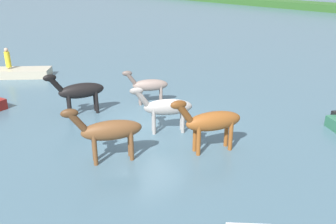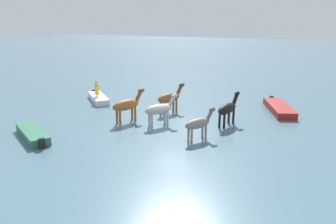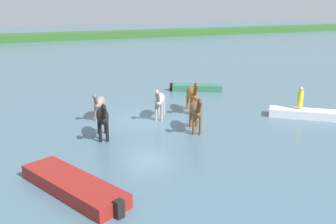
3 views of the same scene
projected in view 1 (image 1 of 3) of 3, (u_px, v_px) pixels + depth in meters
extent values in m
plane|color=#476675|center=(149.00, 127.00, 14.58)|extent=(204.98, 204.98, 0.00)
ellipsoid|color=brown|center=(214.00, 121.00, 12.23)|extent=(1.24, 2.16, 0.70)
cylinder|color=brown|center=(199.00, 140.00, 12.11)|extent=(0.15, 0.15, 1.14)
cylinder|color=brown|center=(195.00, 136.00, 12.41)|extent=(0.15, 0.15, 1.14)
cylinder|color=brown|center=(231.00, 135.00, 12.47)|extent=(0.15, 0.15, 1.14)
cylinder|color=brown|center=(226.00, 132.00, 12.77)|extent=(0.15, 0.15, 1.14)
cylinder|color=brown|center=(185.00, 113.00, 11.74)|extent=(0.43, 0.68, 0.76)
ellipsoid|color=brown|center=(179.00, 105.00, 11.56)|extent=(0.41, 0.61, 0.31)
ellipsoid|color=#9E9993|center=(168.00, 107.00, 13.75)|extent=(1.45, 1.95, 0.65)
cylinder|color=#9E9993|center=(154.00, 122.00, 13.74)|extent=(0.14, 0.14, 1.06)
cylinder|color=#9E9993|center=(153.00, 119.00, 14.02)|extent=(0.14, 0.14, 1.06)
cylinder|color=#9E9993|center=(183.00, 120.00, 13.86)|extent=(0.14, 0.14, 1.06)
cylinder|color=#9E9993|center=(182.00, 117.00, 14.15)|extent=(0.14, 0.14, 1.06)
cylinder|color=slate|center=(142.00, 98.00, 13.48)|extent=(0.49, 0.62, 0.71)
ellipsoid|color=slate|center=(136.00, 91.00, 13.35)|extent=(0.46, 0.57, 0.28)
ellipsoid|color=gray|center=(150.00, 85.00, 16.86)|extent=(1.24, 1.75, 0.58)
cylinder|color=gray|center=(140.00, 96.00, 16.83)|extent=(0.13, 0.13, 0.95)
cylinder|color=gray|center=(140.00, 94.00, 17.08)|extent=(0.13, 0.13, 0.95)
cylinder|color=gray|center=(161.00, 95.00, 16.99)|extent=(0.13, 0.13, 0.95)
cylinder|color=gray|center=(160.00, 93.00, 17.24)|extent=(0.13, 0.13, 0.95)
cylinder|color=#63544C|center=(131.00, 78.00, 16.58)|extent=(0.42, 0.56, 0.63)
ellipsoid|color=#63544C|center=(127.00, 73.00, 16.46)|extent=(0.39, 0.51, 0.25)
ellipsoid|color=black|center=(82.00, 91.00, 15.53)|extent=(0.98, 2.09, 0.68)
cylinder|color=black|center=(70.00, 105.00, 15.36)|extent=(0.15, 0.15, 1.11)
cylinder|color=black|center=(68.00, 103.00, 15.63)|extent=(0.15, 0.15, 1.11)
cylinder|color=black|center=(97.00, 101.00, 15.84)|extent=(0.15, 0.15, 1.11)
cylinder|color=black|center=(95.00, 99.00, 16.11)|extent=(0.15, 0.15, 1.11)
cylinder|color=black|center=(56.00, 84.00, 14.94)|extent=(0.35, 0.65, 0.74)
ellipsoid|color=black|center=(50.00, 78.00, 14.74)|extent=(0.34, 0.59, 0.30)
ellipsoid|color=brown|center=(112.00, 130.00, 11.57)|extent=(1.28, 2.11, 0.68)
cylinder|color=brown|center=(95.00, 150.00, 11.47)|extent=(0.15, 0.15, 1.12)
cylinder|color=brown|center=(94.00, 145.00, 11.77)|extent=(0.15, 0.15, 1.12)
cylinder|color=brown|center=(132.00, 145.00, 11.79)|extent=(0.15, 0.15, 1.12)
cylinder|color=brown|center=(130.00, 141.00, 12.08)|extent=(0.15, 0.15, 1.12)
cylinder|color=#50311A|center=(77.00, 121.00, 11.13)|extent=(0.44, 0.66, 0.75)
ellipsoid|color=#50311A|center=(69.00, 113.00, 10.96)|extent=(0.42, 0.60, 0.30)
cube|color=#B7AD93|center=(10.00, 74.00, 21.61)|extent=(3.87, 4.87, 0.65)
cube|color=black|center=(335.00, 119.00, 14.81)|extent=(0.34, 0.36, 0.66)
cylinder|color=yellow|center=(8.00, 60.00, 21.36)|extent=(0.32, 0.32, 0.95)
sphere|color=tan|center=(6.00, 50.00, 21.14)|extent=(0.24, 0.24, 0.24)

